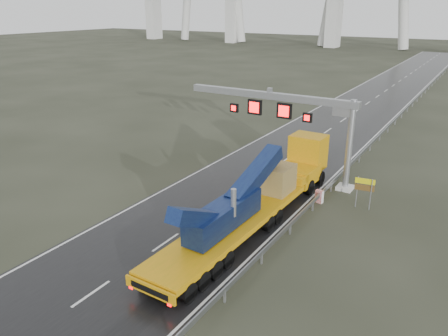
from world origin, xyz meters
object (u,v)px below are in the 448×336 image
Objects in this scene: exit_sign_pair at (364,187)px; striped_barrier at (319,196)px; sign_gantry at (293,113)px; heavy_haul_truck at (266,189)px.

exit_sign_pair is 2.42× the size of striped_barrier.
striped_barrier is at bearing -41.32° from sign_gantry.
sign_gantry is at bearing 101.77° from heavy_haul_truck.
sign_gantry is 8.23m from heavy_haul_truck.
exit_sign_pair is 3.28m from striped_barrier.
sign_gantry is 8.42m from exit_sign_pair.
sign_gantry is at bearing 150.34° from striped_barrier.
heavy_haul_truck reaches higher than exit_sign_pair.
exit_sign_pair is at bearing -21.79° from sign_gantry.
exit_sign_pair is (5.56, 4.44, -0.21)m from heavy_haul_truck.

